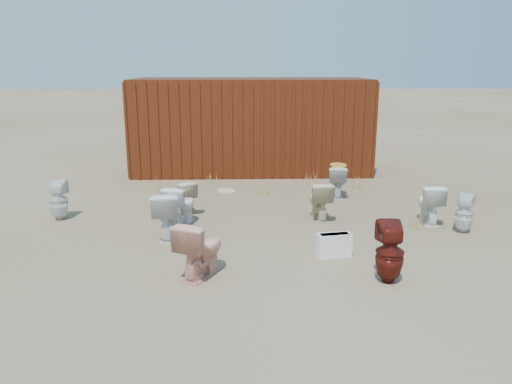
{
  "coord_description": "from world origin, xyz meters",
  "views": [
    {
      "loc": [
        -0.25,
        -7.99,
        2.76
      ],
      "look_at": [
        0.0,
        0.6,
        0.55
      ],
      "focal_mm": 35.0,
      "sensor_mm": 36.0,
      "label": 1
    }
  ],
  "objects_px": {
    "toilet_front_c": "(181,205)",
    "loose_tank": "(334,245)",
    "toilet_front_e": "(430,203)",
    "toilet_front_maroon": "(390,253)",
    "toilet_front_a": "(168,215)",
    "toilet_back_yellowlid": "(338,181)",
    "toilet_back_beige_right": "(319,200)",
    "toilet_front_pink": "(200,248)",
    "toilet_back_beige_left": "(184,197)",
    "shipping_container": "(251,125)",
    "toilet_back_a": "(59,200)",
    "toilet_back_e": "(464,213)"
  },
  "relations": [
    {
      "from": "toilet_back_beige_left",
      "to": "toilet_back_beige_right",
      "type": "relative_size",
      "value": 0.9
    },
    {
      "from": "toilet_front_a",
      "to": "toilet_back_yellowlid",
      "type": "bearing_deg",
      "value": -143.3
    },
    {
      "from": "toilet_front_e",
      "to": "toilet_back_e",
      "type": "xyz_separation_m",
      "value": [
        0.39,
        -0.55,
        -0.03
      ]
    },
    {
      "from": "toilet_front_c",
      "to": "toilet_front_e",
      "type": "distance_m",
      "value": 4.41
    },
    {
      "from": "toilet_front_maroon",
      "to": "toilet_back_beige_right",
      "type": "bearing_deg",
      "value": -76.7
    },
    {
      "from": "shipping_container",
      "to": "toilet_front_a",
      "type": "xyz_separation_m",
      "value": [
        -1.46,
        -5.43,
        -0.81
      ]
    },
    {
      "from": "toilet_front_a",
      "to": "toilet_front_c",
      "type": "bearing_deg",
      "value": -101.91
    },
    {
      "from": "toilet_front_maroon",
      "to": "toilet_front_c",
      "type": "bearing_deg",
      "value": -36.64
    },
    {
      "from": "toilet_front_maroon",
      "to": "toilet_back_beige_right",
      "type": "height_order",
      "value": "toilet_front_maroon"
    },
    {
      "from": "shipping_container",
      "to": "toilet_front_maroon",
      "type": "height_order",
      "value": "shipping_container"
    },
    {
      "from": "toilet_back_yellowlid",
      "to": "loose_tank",
      "type": "relative_size",
      "value": 1.36
    },
    {
      "from": "toilet_front_pink",
      "to": "toilet_back_beige_left",
      "type": "xyz_separation_m",
      "value": [
        -0.54,
        2.93,
        -0.07
      ]
    },
    {
      "from": "toilet_front_a",
      "to": "toilet_back_e",
      "type": "bearing_deg",
      "value": -179.57
    },
    {
      "from": "toilet_front_e",
      "to": "toilet_front_c",
      "type": "bearing_deg",
      "value": 5.0
    },
    {
      "from": "toilet_front_a",
      "to": "toilet_back_yellowlid",
      "type": "height_order",
      "value": "toilet_front_a"
    },
    {
      "from": "toilet_front_c",
      "to": "toilet_back_beige_right",
      "type": "relative_size",
      "value": 1.01
    },
    {
      "from": "shipping_container",
      "to": "toilet_back_a",
      "type": "distance_m",
      "value": 5.71
    },
    {
      "from": "toilet_front_e",
      "to": "toilet_back_a",
      "type": "relative_size",
      "value": 0.99
    },
    {
      "from": "toilet_front_a",
      "to": "toilet_front_e",
      "type": "bearing_deg",
      "value": -172.63
    },
    {
      "from": "toilet_front_c",
      "to": "loose_tank",
      "type": "bearing_deg",
      "value": 167.08
    },
    {
      "from": "toilet_front_e",
      "to": "toilet_back_beige_left",
      "type": "height_order",
      "value": "toilet_front_e"
    },
    {
      "from": "toilet_front_e",
      "to": "loose_tank",
      "type": "xyz_separation_m",
      "value": [
        -1.99,
        -1.57,
        -0.18
      ]
    },
    {
      "from": "toilet_front_e",
      "to": "toilet_front_maroon",
      "type": "bearing_deg",
      "value": 64.89
    },
    {
      "from": "toilet_front_e",
      "to": "toilet_back_beige_right",
      "type": "relative_size",
      "value": 1.0
    },
    {
      "from": "toilet_front_c",
      "to": "toilet_back_beige_left",
      "type": "height_order",
      "value": "toilet_front_c"
    },
    {
      "from": "toilet_back_yellowlid",
      "to": "toilet_front_a",
      "type": "bearing_deg",
      "value": 47.44
    },
    {
      "from": "toilet_back_a",
      "to": "toilet_back_beige_left",
      "type": "relative_size",
      "value": 1.13
    },
    {
      "from": "toilet_back_beige_right",
      "to": "loose_tank",
      "type": "height_order",
      "value": "toilet_back_beige_right"
    },
    {
      "from": "toilet_back_beige_right",
      "to": "loose_tank",
      "type": "relative_size",
      "value": 1.43
    },
    {
      "from": "toilet_front_pink",
      "to": "loose_tank",
      "type": "bearing_deg",
      "value": -134.09
    },
    {
      "from": "toilet_back_e",
      "to": "toilet_back_beige_left",
      "type": "bearing_deg",
      "value": 14.89
    },
    {
      "from": "toilet_front_e",
      "to": "loose_tank",
      "type": "height_order",
      "value": "toilet_front_e"
    },
    {
      "from": "toilet_front_maroon",
      "to": "toilet_front_pink",
      "type": "bearing_deg",
      "value": -3.09
    },
    {
      "from": "toilet_front_maroon",
      "to": "toilet_back_beige_right",
      "type": "xyz_separation_m",
      "value": [
        -0.49,
        2.74,
        -0.05
      ]
    },
    {
      "from": "toilet_front_c",
      "to": "toilet_front_maroon",
      "type": "xyz_separation_m",
      "value": [
        2.97,
        -2.48,
        0.05
      ]
    },
    {
      "from": "loose_tank",
      "to": "shipping_container",
      "type": "bearing_deg",
      "value": 89.86
    },
    {
      "from": "toilet_back_yellowlid",
      "to": "loose_tank",
      "type": "distance_m",
      "value": 3.48
    },
    {
      "from": "toilet_front_pink",
      "to": "toilet_front_e",
      "type": "relative_size",
      "value": 1.09
    },
    {
      "from": "toilet_front_maroon",
      "to": "toilet_back_yellowlid",
      "type": "distance_m",
      "value": 4.32
    },
    {
      "from": "toilet_front_c",
      "to": "loose_tank",
      "type": "xyz_separation_m",
      "value": [
        2.43,
        -1.58,
        -0.18
      ]
    },
    {
      "from": "shipping_container",
      "to": "toilet_back_yellowlid",
      "type": "xyz_separation_m",
      "value": [
        1.79,
        -2.91,
        -0.86
      ]
    },
    {
      "from": "toilet_front_pink",
      "to": "toilet_back_a",
      "type": "bearing_deg",
      "value": -15.52
    },
    {
      "from": "toilet_front_a",
      "to": "toilet_back_e",
      "type": "relative_size",
      "value": 1.19
    },
    {
      "from": "toilet_front_maroon",
      "to": "toilet_back_yellowlid",
      "type": "height_order",
      "value": "toilet_front_maroon"
    },
    {
      "from": "toilet_front_e",
      "to": "toilet_back_e",
      "type": "height_order",
      "value": "toilet_front_e"
    },
    {
      "from": "shipping_container",
      "to": "toilet_back_a",
      "type": "bearing_deg",
      "value": -129.34
    },
    {
      "from": "toilet_front_pink",
      "to": "toilet_back_beige_right",
      "type": "relative_size",
      "value": 1.1
    },
    {
      "from": "toilet_back_a",
      "to": "toilet_back_e",
      "type": "height_order",
      "value": "toilet_back_a"
    },
    {
      "from": "toilet_front_pink",
      "to": "toilet_back_beige_left",
      "type": "relative_size",
      "value": 1.22
    },
    {
      "from": "toilet_back_beige_right",
      "to": "loose_tank",
      "type": "distance_m",
      "value": 1.85
    }
  ]
}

